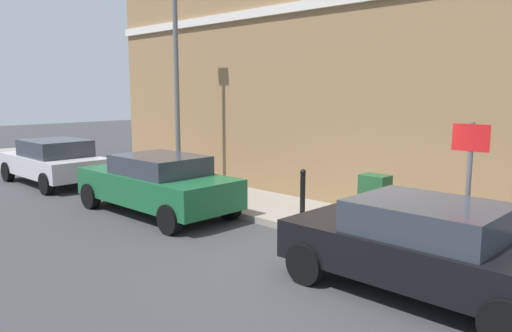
{
  "coord_description": "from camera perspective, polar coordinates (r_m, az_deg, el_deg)",
  "views": [
    {
      "loc": [
        -6.66,
        -4.51,
        2.94
      ],
      "look_at": [
        1.42,
        3.44,
        1.2
      ],
      "focal_mm": 34.31,
      "sensor_mm": 36.0,
      "label": 1
    }
  ],
  "objects": [
    {
      "name": "car_green",
      "position": [
        11.97,
        -11.46,
        -1.95
      ],
      "size": [
        1.97,
        4.44,
        1.44
      ],
      "rotation": [
        0.0,
        0.0,
        1.59
      ],
      "color": "#195933",
      "rests_on": "ground"
    },
    {
      "name": "lamppost",
      "position": [
        14.13,
        -9.25,
        10.1
      ],
      "size": [
        0.2,
        0.44,
        5.72
      ],
      "color": "#59595B",
      "rests_on": "sidewalk"
    },
    {
      "name": "street_sign",
      "position": [
        8.66,
        23.6,
        -0.5
      ],
      "size": [
        0.08,
        0.6,
        2.3
      ],
      "color": "#59595B",
      "rests_on": "sidewalk"
    },
    {
      "name": "corner_building",
      "position": [
        16.3,
        9.39,
        13.07
      ],
      "size": [
        6.9,
        13.79,
        8.41
      ],
      "color": "olive",
      "rests_on": "ground"
    },
    {
      "name": "utility_cabinet",
      "position": [
        10.07,
        13.62,
        -4.49
      ],
      "size": [
        0.46,
        0.61,
        1.15
      ],
      "color": "#1E4C28",
      "rests_on": "sidewalk"
    },
    {
      "name": "car_black",
      "position": [
        7.53,
        18.92,
        -8.78
      ],
      "size": [
        1.96,
        4.01,
        1.39
      ],
      "rotation": [
        0.0,
        0.0,
        1.58
      ],
      "color": "black",
      "rests_on": "ground"
    },
    {
      "name": "ground",
      "position": [
        8.56,
        9.99,
        -11.5
      ],
      "size": [
        80.0,
        80.0,
        0.0
      ],
      "primitive_type": "plane",
      "color": "#38383A"
    },
    {
      "name": "car_silver",
      "position": [
        16.79,
        -22.5,
        0.57
      ],
      "size": [
        1.99,
        4.11,
        1.43
      ],
      "rotation": [
        0.0,
        0.0,
        1.58
      ],
      "color": "#B7B7BC",
      "rests_on": "ground"
    },
    {
      "name": "bollard_near_cabinet",
      "position": [
        11.22,
        5.47,
        -2.81
      ],
      "size": [
        0.14,
        0.14,
        1.04
      ],
      "color": "black",
      "rests_on": "sidewalk"
    },
    {
      "name": "sidewalk",
      "position": [
        13.95,
        -5.68,
        -3.16
      ],
      "size": [
        2.28,
        30.0,
        0.15
      ],
      "primitive_type": "cube",
      "color": "gray",
      "rests_on": "ground"
    }
  ]
}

